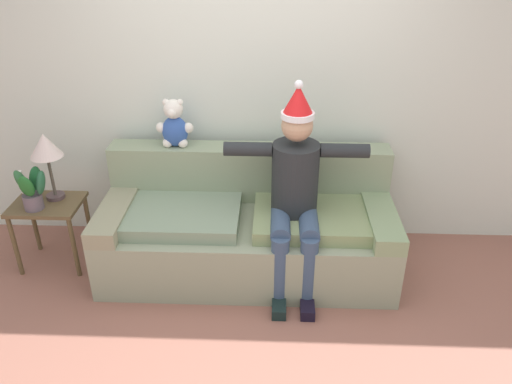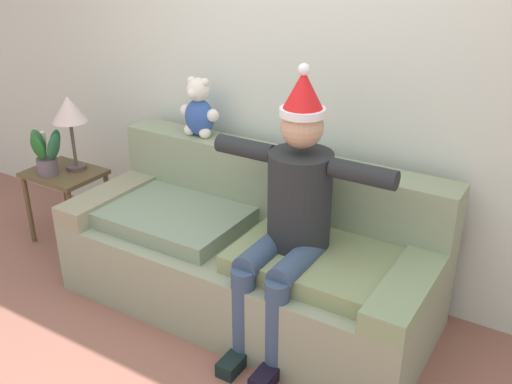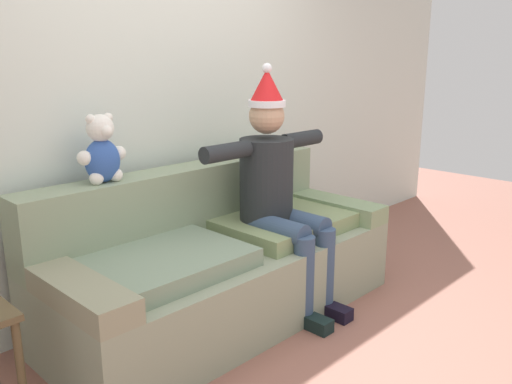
# 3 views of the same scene
# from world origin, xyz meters

# --- Properties ---
(back_wall) EXTENTS (7.00, 0.10, 2.70)m
(back_wall) POSITION_xyz_m (0.00, 1.55, 1.35)
(back_wall) COLOR silver
(back_wall) RESTS_ON ground_plane
(couch) EXTENTS (2.21, 0.94, 0.90)m
(couch) POSITION_xyz_m (0.00, 1.01, 0.34)
(couch) COLOR gray
(couch) RESTS_ON ground_plane
(person_seated) EXTENTS (1.02, 0.77, 1.53)m
(person_seated) POSITION_xyz_m (0.35, 0.83, 0.78)
(person_seated) COLOR #232629
(person_seated) RESTS_ON ground_plane
(teddy_bear) EXTENTS (0.29, 0.17, 0.38)m
(teddy_bear) POSITION_xyz_m (-0.58, 1.30, 1.07)
(teddy_bear) COLOR #3055A7
(teddy_bear) RESTS_ON couch
(side_table) EXTENTS (0.52, 0.40, 0.55)m
(side_table) POSITION_xyz_m (-1.54, 0.96, 0.45)
(side_table) COLOR brown
(side_table) RESTS_ON ground_plane
(table_lamp) EXTENTS (0.24, 0.24, 0.53)m
(table_lamp) POSITION_xyz_m (-1.50, 1.04, 0.97)
(table_lamp) COLOR #503D40
(table_lamp) RESTS_ON side_table
(potted_plant) EXTENTS (0.25, 0.25, 0.33)m
(potted_plant) POSITION_xyz_m (-1.58, 0.88, 0.71)
(potted_plant) COLOR #60545F
(potted_plant) RESTS_ON side_table
(candle_tall) EXTENTS (0.04, 0.04, 0.27)m
(candle_tall) POSITION_xyz_m (-1.69, 0.94, 0.73)
(candle_tall) COLOR beige
(candle_tall) RESTS_ON side_table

